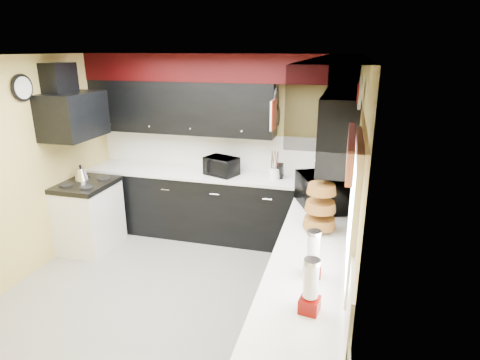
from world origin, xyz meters
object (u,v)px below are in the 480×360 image
Objects in this scene: microwave at (322,192)px; knife_block at (280,171)px; toaster_oven at (221,166)px; kettle at (81,174)px; utensil_crock at (275,174)px.

knife_block is at bearing 10.31° from microwave.
knife_block is at bearing 24.74° from toaster_oven.
microwave is at bearing -55.20° from knife_block.
kettle is at bearing -164.44° from knife_block.
microwave is at bearing -51.58° from utensil_crock.
knife_block is at bearing 38.46° from utensil_crock.
toaster_oven is 2.18× the size of knife_block.
toaster_oven is 1.61m from microwave.
knife_block is (0.06, 0.05, 0.02)m from utensil_crock.
toaster_oven reaches higher than utensil_crock.
toaster_oven is 0.79m from knife_block.
knife_block reaches higher than kettle.
utensil_crock is 0.82× the size of kettle.
microwave is 4.31× the size of utensil_crock.
microwave is 3.11m from kettle.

